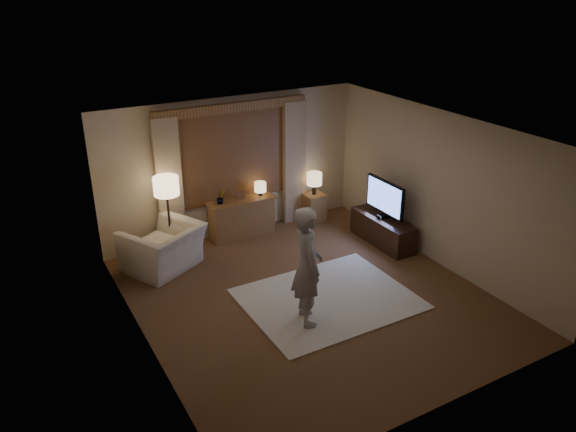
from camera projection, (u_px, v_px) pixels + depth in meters
room at (294, 206)px, 8.49m from camera, size 5.04×5.54×2.64m
rug at (328, 299)px, 8.57m from camera, size 2.50×2.00×0.02m
sideboard at (242, 219)px, 10.50m from camera, size 1.20×0.40×0.70m
picture_frame at (241, 196)px, 10.32m from camera, size 0.16×0.02×0.20m
plant at (221, 198)px, 10.12m from camera, size 0.17×0.13×0.30m
table_lamp_sideboard at (260, 188)px, 10.46m from camera, size 0.22×0.22×0.30m
floor_lamp at (166, 191)px, 9.37m from camera, size 0.43×0.43×1.48m
armchair at (163, 248)px, 9.32m from camera, size 1.51×1.45×0.76m
side_table at (314, 207)px, 11.19m from camera, size 0.40×0.40×0.56m
table_lamp_side at (314, 179)px, 10.95m from camera, size 0.30×0.30×0.44m
tv_stand at (383, 230)px, 10.26m from camera, size 0.45×1.40×0.50m
tv at (385, 198)px, 10.00m from camera, size 0.24×0.98×0.71m
person at (307, 266)px, 7.69m from camera, size 0.57×0.73×1.75m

